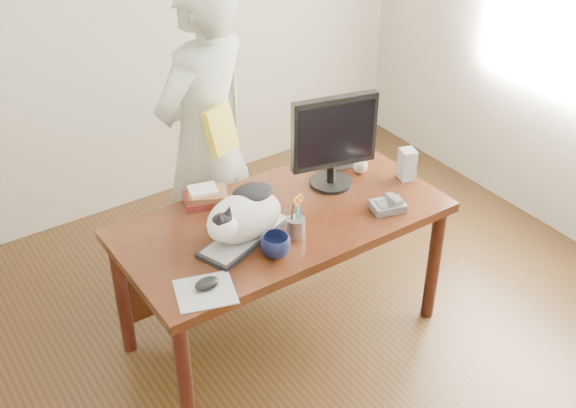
{
  "coord_description": "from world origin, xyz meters",
  "views": [
    {
      "loc": [
        -1.6,
        -1.81,
        2.73
      ],
      "look_at": [
        0.0,
        0.55,
        0.85
      ],
      "focal_mm": 45.0,
      "sensor_mm": 36.0,
      "label": 1
    }
  ],
  "objects_px": {
    "keyboard": "(245,237)",
    "mouse": "(207,283)",
    "phone": "(388,205)",
    "pen_cup": "(296,225)",
    "cat": "(243,216)",
    "person": "(206,141)",
    "desk": "(274,233)",
    "calculator": "(338,155)",
    "monitor": "(334,138)",
    "speaker": "(407,164)",
    "baseball": "(361,166)",
    "coffee_mug": "(276,246)",
    "book_stack": "(206,196)"
  },
  "relations": [
    {
      "from": "monitor",
      "to": "mouse",
      "type": "xyz_separation_m",
      "value": [
        -0.93,
        -0.36,
        -0.26
      ]
    },
    {
      "from": "coffee_mug",
      "to": "baseball",
      "type": "distance_m",
      "value": 0.85
    },
    {
      "from": "coffee_mug",
      "to": "book_stack",
      "type": "distance_m",
      "value": 0.56
    },
    {
      "from": "keyboard",
      "to": "pen_cup",
      "type": "relative_size",
      "value": 2.39
    },
    {
      "from": "calculator",
      "to": "monitor",
      "type": "bearing_deg",
      "value": -117.86
    },
    {
      "from": "person",
      "to": "desk",
      "type": "bearing_deg",
      "value": 77.52
    },
    {
      "from": "coffee_mug",
      "to": "book_stack",
      "type": "relative_size",
      "value": 0.52
    },
    {
      "from": "phone",
      "to": "baseball",
      "type": "xyz_separation_m",
      "value": [
        0.11,
        0.35,
        0.01
      ]
    },
    {
      "from": "mouse",
      "to": "pen_cup",
      "type": "bearing_deg",
      "value": 28.11
    },
    {
      "from": "mouse",
      "to": "person",
      "type": "height_order",
      "value": "person"
    },
    {
      "from": "desk",
      "to": "monitor",
      "type": "xyz_separation_m",
      "value": [
        0.37,
        0.01,
        0.43
      ]
    },
    {
      "from": "coffee_mug",
      "to": "phone",
      "type": "distance_m",
      "value": 0.66
    },
    {
      "from": "coffee_mug",
      "to": "phone",
      "type": "relative_size",
      "value": 0.71
    },
    {
      "from": "monitor",
      "to": "mouse",
      "type": "distance_m",
      "value": 1.03
    },
    {
      "from": "desk",
      "to": "person",
      "type": "height_order",
      "value": "person"
    },
    {
      "from": "keyboard",
      "to": "cat",
      "type": "xyz_separation_m",
      "value": [
        -0.01,
        -0.01,
        0.12
      ]
    },
    {
      "from": "cat",
      "to": "coffee_mug",
      "type": "xyz_separation_m",
      "value": [
        0.06,
        -0.17,
        -0.09
      ]
    },
    {
      "from": "desk",
      "to": "mouse",
      "type": "distance_m",
      "value": 0.68
    },
    {
      "from": "desk",
      "to": "book_stack",
      "type": "bearing_deg",
      "value": 135.23
    },
    {
      "from": "keyboard",
      "to": "person",
      "type": "distance_m",
      "value": 0.72
    },
    {
      "from": "person",
      "to": "baseball",
      "type": "bearing_deg",
      "value": 121.93
    },
    {
      "from": "monitor",
      "to": "baseball",
      "type": "relative_size",
      "value": 6.44
    },
    {
      "from": "mouse",
      "to": "desk",
      "type": "bearing_deg",
      "value": 49.09
    },
    {
      "from": "mouse",
      "to": "calculator",
      "type": "relative_size",
      "value": 0.53
    },
    {
      "from": "keyboard",
      "to": "mouse",
      "type": "bearing_deg",
      "value": -166.47
    },
    {
      "from": "coffee_mug",
      "to": "person",
      "type": "bearing_deg",
      "value": 81.74
    },
    {
      "from": "pen_cup",
      "to": "speaker",
      "type": "xyz_separation_m",
      "value": [
        0.77,
        0.1,
        0.02
      ]
    },
    {
      "from": "mouse",
      "to": "phone",
      "type": "xyz_separation_m",
      "value": [
        1.03,
        0.03,
        -0.0
      ]
    },
    {
      "from": "baseball",
      "to": "mouse",
      "type": "bearing_deg",
      "value": -161.46
    },
    {
      "from": "desk",
      "to": "speaker",
      "type": "xyz_separation_m",
      "value": [
        0.74,
        -0.15,
        0.23
      ]
    },
    {
      "from": "monitor",
      "to": "book_stack",
      "type": "bearing_deg",
      "value": 173.02
    },
    {
      "from": "pen_cup",
      "to": "phone",
      "type": "relative_size",
      "value": 1.18
    },
    {
      "from": "coffee_mug",
      "to": "speaker",
      "type": "bearing_deg",
      "value": 10.57
    },
    {
      "from": "keyboard",
      "to": "coffee_mug",
      "type": "height_order",
      "value": "coffee_mug"
    },
    {
      "from": "speaker",
      "to": "book_stack",
      "type": "distance_m",
      "value": 1.06
    },
    {
      "from": "phone",
      "to": "pen_cup",
      "type": "bearing_deg",
      "value": -171.62
    },
    {
      "from": "monitor",
      "to": "baseball",
      "type": "xyz_separation_m",
      "value": [
        0.2,
        0.02,
        -0.24
      ]
    },
    {
      "from": "speaker",
      "to": "person",
      "type": "distance_m",
      "value": 1.06
    },
    {
      "from": "monitor",
      "to": "phone",
      "type": "xyz_separation_m",
      "value": [
        0.1,
        -0.33,
        -0.26
      ]
    },
    {
      "from": "book_stack",
      "to": "person",
      "type": "height_order",
      "value": "person"
    },
    {
      "from": "calculator",
      "to": "person",
      "type": "distance_m",
      "value": 0.72
    },
    {
      "from": "keyboard",
      "to": "speaker",
      "type": "xyz_separation_m",
      "value": [
        0.99,
        -0.01,
        0.07
      ]
    },
    {
      "from": "coffee_mug",
      "to": "cat",
      "type": "bearing_deg",
      "value": 110.1
    },
    {
      "from": "phone",
      "to": "speaker",
      "type": "distance_m",
      "value": 0.33
    },
    {
      "from": "cat",
      "to": "person",
      "type": "xyz_separation_m",
      "value": [
        0.19,
        0.69,
        0.02
      ]
    },
    {
      "from": "phone",
      "to": "baseball",
      "type": "relative_size",
      "value": 2.39
    },
    {
      "from": "calculator",
      "to": "person",
      "type": "height_order",
      "value": "person"
    },
    {
      "from": "pen_cup",
      "to": "monitor",
      "type": "bearing_deg",
      "value": 32.53
    },
    {
      "from": "baseball",
      "to": "phone",
      "type": "bearing_deg",
      "value": -106.95
    },
    {
      "from": "keyboard",
      "to": "cat",
      "type": "bearing_deg",
      "value": -171.64
    }
  ]
}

